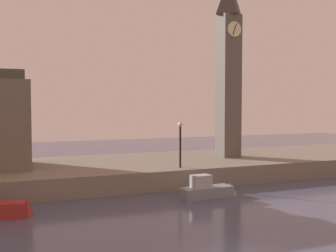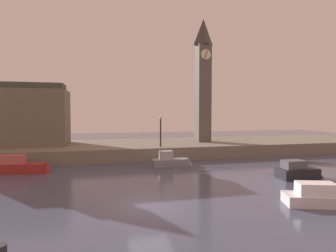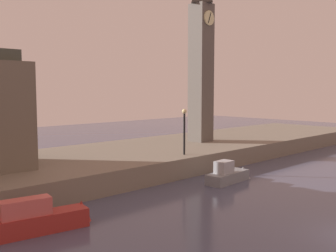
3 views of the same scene
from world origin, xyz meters
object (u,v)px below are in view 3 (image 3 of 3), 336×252
(boat_cruiser_grey, at_px, (231,174))
(boat_dinghy_red, at_px, (43,218))
(clock_tower, at_px, (201,52))
(streetlamp, at_px, (184,126))

(boat_cruiser_grey, distance_m, boat_dinghy_red, 14.16)
(clock_tower, relative_size, boat_cruiser_grey, 3.85)
(clock_tower, bearing_deg, streetlamp, -147.47)
(boat_cruiser_grey, relative_size, boat_dinghy_red, 0.84)
(streetlamp, height_order, boat_cruiser_grey, streetlamp)
(streetlamp, relative_size, boat_dinghy_red, 0.69)
(boat_cruiser_grey, height_order, boat_dinghy_red, boat_dinghy_red)
(clock_tower, relative_size, boat_dinghy_red, 3.23)
(clock_tower, relative_size, streetlamp, 4.72)
(boat_dinghy_red, bearing_deg, streetlamp, 16.77)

